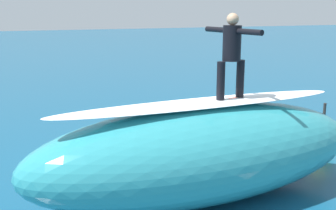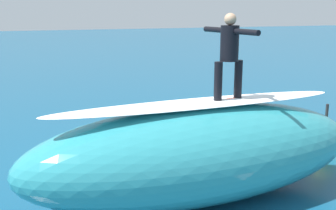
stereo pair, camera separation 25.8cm
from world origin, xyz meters
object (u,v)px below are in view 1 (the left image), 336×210
Objects in this scene: surfboard_paddling at (126,138)px; buoy_marker at (322,136)px; surfboard_riding at (230,100)px; surfer_paddling at (130,132)px; surfer_riding at (232,50)px.

buoy_marker reaches higher than surfboard_paddling.
surfboard_riding is 4.65m from surfboard_paddling.
surfboard_paddling is 0.21m from surfer_paddling.
surfboard_paddling is at bearing -29.91° from buoy_marker.
surfboard_paddling is 1.69× the size of buoy_marker.
surfer_paddling is (0.86, -4.11, -2.67)m from surfer_riding.
surfer_riding is 0.99× the size of surfer_paddling.
surfboard_paddling is (0.98, -4.14, -2.84)m from surfer_riding.
surfboard_riding is 1.18× the size of surfer_riding.
surfboard_riding is at bearing 113.76° from surfer_paddling.
buoy_marker is at bearing -169.56° from surfer_riding.
surfer_paddling is (0.86, -4.11, -1.71)m from surfboard_riding.
surfer_riding reaches higher than surfer_paddling.
surfboard_riding is at bearing 22.60° from buoy_marker.
buoy_marker reaches higher than surfer_paddling.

